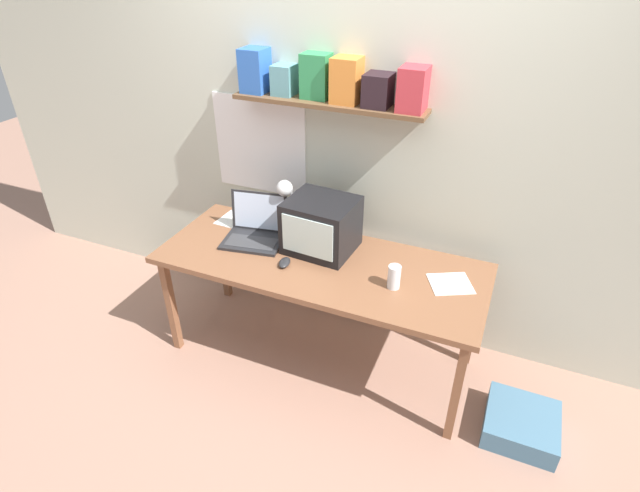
# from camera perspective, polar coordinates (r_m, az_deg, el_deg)

# --- Properties ---
(ground_plane) EXTENTS (12.00, 12.00, 0.00)m
(ground_plane) POSITION_cam_1_polar(r_m,az_deg,el_deg) (3.28, 0.00, -12.13)
(ground_plane) COLOR #A27764
(back_wall) EXTENTS (5.60, 0.24, 2.60)m
(back_wall) POSITION_cam_1_polar(r_m,az_deg,el_deg) (2.97, 3.68, 12.81)
(back_wall) COLOR beige
(back_wall) RESTS_ON ground_plane
(corner_desk) EXTENTS (1.87, 0.73, 0.72)m
(corner_desk) POSITION_cam_1_polar(r_m,az_deg,el_deg) (2.86, 0.00, -2.62)
(corner_desk) COLOR brown
(corner_desk) RESTS_ON ground_plane
(crt_monitor) EXTENTS (0.40, 0.37, 0.31)m
(crt_monitor) POSITION_cam_1_polar(r_m,az_deg,el_deg) (2.86, 0.14, 2.39)
(crt_monitor) COLOR black
(crt_monitor) RESTS_ON corner_desk
(laptop) EXTENTS (0.39, 0.34, 0.26)m
(laptop) POSITION_cam_1_polar(r_m,az_deg,el_deg) (3.03, -7.37, 2.03)
(laptop) COLOR #232326
(laptop) RESTS_ON corner_desk
(desk_lamp) EXTENTS (0.11, 0.16, 0.36)m
(desk_lamp) POSITION_cam_1_polar(r_m,az_deg,el_deg) (2.98, -3.89, 5.82)
(desk_lamp) COLOR white
(desk_lamp) RESTS_ON corner_desk
(juice_glass) EXTENTS (0.07, 0.07, 0.13)m
(juice_glass) POSITION_cam_1_polar(r_m,az_deg,el_deg) (2.62, 8.45, -3.63)
(juice_glass) COLOR white
(juice_glass) RESTS_ON corner_desk
(computer_mouse) EXTENTS (0.08, 0.11, 0.03)m
(computer_mouse) POSITION_cam_1_polar(r_m,az_deg,el_deg) (2.79, -4.07, -1.90)
(computer_mouse) COLOR #232326
(computer_mouse) RESTS_ON corner_desk
(loose_paper_near_monitor) EXTENTS (0.28, 0.27, 0.00)m
(loose_paper_near_monitor) POSITION_cam_1_polar(r_m,az_deg,el_deg) (2.74, 14.68, -4.18)
(loose_paper_near_monitor) COLOR white
(loose_paper_near_monitor) RESTS_ON corner_desk
(loose_paper_near_laptop) EXTENTS (0.25, 0.21, 0.00)m
(loose_paper_near_laptop) POSITION_cam_1_polar(r_m,az_deg,el_deg) (3.27, -9.41, 2.88)
(loose_paper_near_laptop) COLOR white
(loose_paper_near_laptop) RESTS_ON corner_desk
(floor_cushion) EXTENTS (0.37, 0.37, 0.13)m
(floor_cushion) POSITION_cam_1_polar(r_m,az_deg,el_deg) (3.03, 21.99, -18.35)
(floor_cushion) COLOR teal
(floor_cushion) RESTS_ON ground_plane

